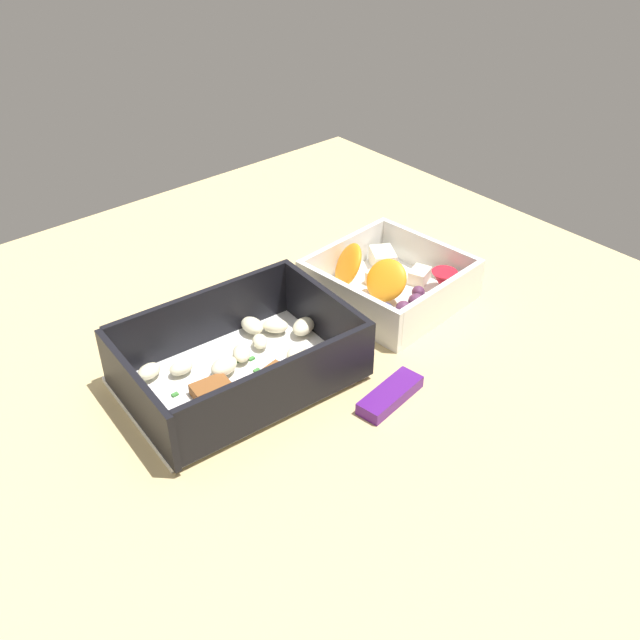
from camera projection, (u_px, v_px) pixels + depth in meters
table_surface at (308, 350)px, 71.46cm from camera, size 80.00×80.00×2.00cm
pasta_container at (240, 365)px, 64.81cm from camera, size 21.47×15.55×6.33cm
fruit_bowl at (390, 283)px, 76.63cm from camera, size 15.35×15.27×5.72cm
candy_bar at (388, 396)px, 63.35cm from camera, size 7.27×3.38×1.20cm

